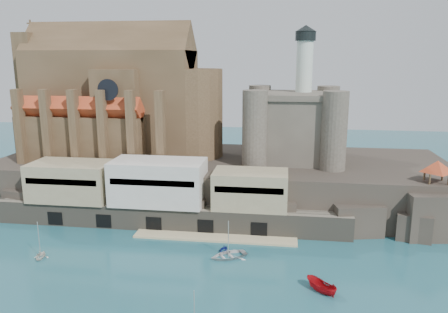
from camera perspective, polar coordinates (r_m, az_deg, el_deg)
ground at (r=66.14m, az=-5.57°, el=-16.60°), size 300.00×300.00×0.00m
promontory at (r=100.21m, az=-0.51°, el=-3.14°), size 100.00×36.00×10.00m
quay at (r=86.74m, az=-8.69°, el=-5.05°), size 70.00×12.00×13.05m
church at (r=105.49m, az=-13.39°, el=6.84°), size 47.00×25.93×30.51m
castle_keep at (r=98.07m, az=9.09°, el=4.35°), size 21.20×21.20×29.30m
rock_outcrop at (r=90.97m, az=25.59°, el=-6.70°), size 14.50×10.50×8.70m
pavilion at (r=88.79m, az=26.09°, el=-1.35°), size 6.40×6.40×5.40m
boat_4 at (r=80.06m, az=-22.81°, el=-12.15°), size 3.09×2.18×3.29m
boat_5 at (r=66.20m, az=12.53°, el=-16.83°), size 2.76×2.76×5.12m
boat_6 at (r=74.45m, az=0.57°, el=-13.01°), size 3.46×4.52×6.31m
boat_7 at (r=76.48m, az=-0.06°, el=-12.28°), size 2.61×1.93×2.71m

